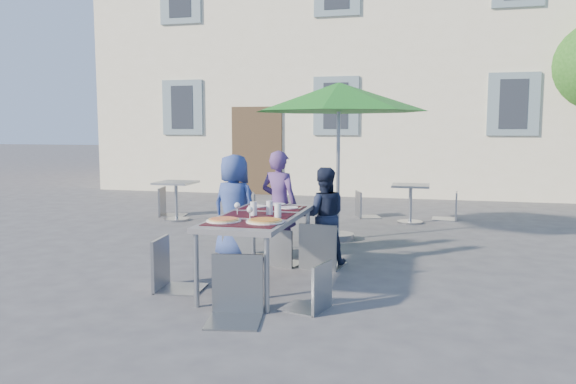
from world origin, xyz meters
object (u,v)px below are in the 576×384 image
(cafe_table_1, at_px, (410,198))
(chair_1, at_px, (282,225))
(bg_chair_r_0, at_px, (248,190))
(bg_chair_l_1, at_px, (364,189))
(child_0, at_px, (234,207))
(child_2, at_px, (323,216))
(chair_2, at_px, (321,217))
(bg_chair_l_0, at_px, (167,184))
(child_1, at_px, (279,204))
(chair_5, at_px, (235,249))
(patio_umbrella, at_px, (339,98))
(pizza_near_left, at_px, (224,220))
(pizza_near_right, at_px, (265,221))
(bg_chair_r_1, at_px, (451,189))
(chair_4, at_px, (313,258))
(dining_table, at_px, (259,220))
(chair_0, at_px, (242,212))
(chair_3, at_px, (170,232))
(cafe_table_0, at_px, (176,195))

(cafe_table_1, bearing_deg, chair_1, -111.61)
(bg_chair_r_0, relative_size, bg_chair_l_1, 0.99)
(child_0, bearing_deg, bg_chair_r_0, -58.84)
(child_2, distance_m, chair_2, 0.24)
(bg_chair_l_0, bearing_deg, child_1, -43.69)
(chair_5, xyz_separation_m, patio_umbrella, (0.30, 3.68, 1.48))
(pizza_near_left, distance_m, pizza_near_right, 0.41)
(child_0, relative_size, chair_1, 1.54)
(bg_chair_r_1, bearing_deg, pizza_near_right, -109.41)
(pizza_near_right, distance_m, bg_chair_l_1, 5.32)
(chair_4, bearing_deg, chair_1, 114.32)
(dining_table, bearing_deg, bg_chair_l_1, 83.62)
(chair_0, distance_m, chair_3, 1.49)
(child_0, bearing_deg, child_1, -147.43)
(child_1, bearing_deg, chair_5, 111.49)
(child_0, xyz_separation_m, chair_0, (0.12, -0.06, -0.06))
(child_2, distance_m, cafe_table_0, 4.08)
(child_2, height_order, cafe_table_1, child_2)
(child_1, xyz_separation_m, chair_3, (-0.71, -1.68, -0.09))
(child_0, xyz_separation_m, bg_chair_r_1, (2.79, 3.85, -0.10))
(pizza_near_left, distance_m, cafe_table_1, 5.17)
(patio_umbrella, bearing_deg, bg_chair_r_0, 141.50)
(child_0, relative_size, patio_umbrella, 0.52)
(child_2, distance_m, chair_4, 1.80)
(chair_2, xyz_separation_m, bg_chair_r_1, (1.61, 4.13, -0.05))
(bg_chair_l_0, bearing_deg, chair_0, -50.24)
(chair_2, xyz_separation_m, chair_3, (-1.33, -1.25, -0.01))
(chair_5, bearing_deg, cafe_table_1, 76.60)
(chair_0, xyz_separation_m, bg_chair_l_1, (1.10, 3.80, -0.06))
(chair_1, distance_m, patio_umbrella, 2.39)
(child_0, bearing_deg, bg_chair_l_0, -34.97)
(chair_0, height_order, bg_chair_l_0, bg_chair_l_0)
(chair_1, relative_size, chair_5, 0.84)
(bg_chair_l_1, bearing_deg, bg_chair_r_0, -160.18)
(chair_2, bearing_deg, pizza_near_left, -117.64)
(chair_3, relative_size, cafe_table_0, 1.44)
(bg_chair_l_0, height_order, bg_chair_r_0, bg_chair_l_0)
(chair_0, relative_size, chair_4, 1.21)
(pizza_near_left, bearing_deg, cafe_table_1, 71.69)
(bg_chair_l_1, relative_size, bg_chair_r_1, 0.96)
(bg_chair_l_0, relative_size, cafe_table_1, 1.51)
(chair_3, bearing_deg, child_2, 48.45)
(child_2, relative_size, cafe_table_1, 1.74)
(chair_1, xyz_separation_m, chair_5, (0.09, -1.94, 0.11))
(chair_1, bearing_deg, patio_umbrella, 77.20)
(child_2, bearing_deg, chair_5, 64.89)
(chair_0, bearing_deg, chair_1, -18.04)
(child_1, height_order, chair_5, child_1)
(bg_chair_r_0, bearing_deg, pizza_near_left, -74.55)
(cafe_table_0, height_order, bg_chair_l_1, bg_chair_l_1)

